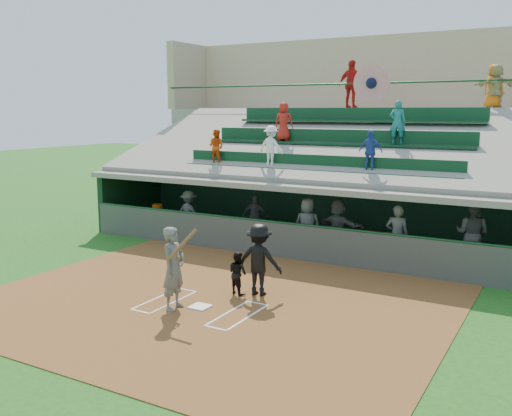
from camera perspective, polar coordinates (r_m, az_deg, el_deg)
The scene contains 22 objects.
ground at distance 13.51m, azimuth -5.61°, elevation -9.93°, with size 100.00×100.00×0.00m, color #1C5317.
dirt_slab at distance 13.90m, azimuth -4.42°, elevation -9.30°, with size 11.00×9.00×0.02m, color brown.
home_plate at distance 13.50m, azimuth -5.61°, elevation -9.79°, with size 0.43×0.43×0.03m, color white.
batters_box_chalk at distance 13.50m, azimuth -5.61°, elevation -9.84°, with size 2.65×1.85×0.01m.
dugout_floor at distance 19.19m, azimuth 6.05°, elevation -3.93°, with size 16.00×3.50×0.04m, color gray.
concourse_slab at distance 25.09m, azimuth 12.32°, elevation 4.40°, with size 20.00×3.00×4.60m, color gray.
grandstand at distance 22.27m, azimuth 10.00°, elevation 3.73°, with size 20.40×10.40×7.80m.
batter_at_plate at distance 13.19m, azimuth -8.21°, elevation -5.97°, with size 0.89×0.79×1.95m.
catcher at distance 14.23m, azimuth -1.85°, elevation -6.51°, with size 0.52×0.41×1.07m, color black.
home_umpire at distance 14.08m, azimuth 0.31°, elevation -5.18°, with size 1.15×0.66×1.78m, color black.
dugout_bench at distance 20.31m, azimuth 7.38°, elevation -2.52°, with size 14.18×0.43×0.43m, color brown.
white_table at distance 21.78m, azimuth -9.87°, elevation -1.44°, with size 0.75×0.56×0.66m, color silver.
water_cooler at distance 21.69m, azimuth -9.85°, elevation -0.10°, with size 0.37×0.37×0.37m, color orange.
dugout_player_a at distance 20.88m, azimuth -6.71°, elevation -0.49°, with size 1.05×0.60×1.63m, color #60635D.
dugout_player_b at distance 20.22m, azimuth -0.05°, elevation -0.83°, with size 0.92×0.38×1.58m, color #51544F.
dugout_player_c at distance 18.26m, azimuth 5.16°, elevation -1.74°, with size 0.86×0.56×1.75m, color #5D605B.
dugout_player_d at distance 18.19m, azimuth 8.22°, elevation -1.87°, with size 1.61×0.51×1.74m, color #5B5D58.
dugout_player_e at distance 17.06m, azimuth 13.91°, elevation -2.70°, with size 0.66×0.43×1.81m, color #52544F.
dugout_player_f at distance 17.56m, azimuth 20.81°, elevation -2.40°, with size 0.97×0.76×2.00m, color #5B5D58.
concourse_staff_a at distance 24.31m, azimuth 9.56°, elevation 12.09°, with size 1.16×0.48×1.98m, color red.
concourse_staff_b at distance 22.77m, azimuth 22.67°, elevation 11.14°, with size 0.77×0.50×1.57m, color #D2660C.
concourse_staff_c at distance 22.71m, azimuth 22.88°, elevation 11.14°, with size 1.46×0.47×1.58m, color tan.
Camera 1 is at (7.36, -10.38, 4.54)m, focal length 40.00 mm.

